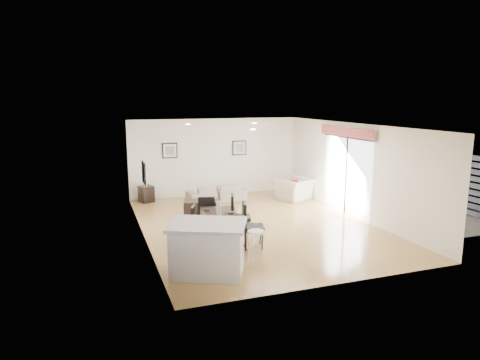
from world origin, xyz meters
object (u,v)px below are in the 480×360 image
object	(u,v)px
dining_chair_foot	(206,212)
coffee_table	(200,207)
sofa	(216,193)
dining_chair_efar	(237,213)
dining_chair_wfar	(189,222)
dining_chair_head	(235,236)
dining_chair_enear	(249,223)
dining_table	(219,218)
dining_chair_wnear	(198,232)
kitchen_island	(208,248)
armchair	(295,189)
bar_stool	(256,236)
side_table	(146,194)

from	to	relation	value
dining_chair_foot	coffee_table	xyz separation A→B (m)	(0.29, 1.81, -0.33)
sofa	dining_chair_efar	bearing A→B (deg)	77.01
sofa	coffee_table	xyz separation A→B (m)	(-0.86, -1.24, -0.09)
dining_chair_wfar	dining_chair_foot	world-z (taller)	dining_chair_foot
dining_chair_head	coffee_table	bearing A→B (deg)	106.11
dining_chair_enear	dining_chair_efar	distance (m)	0.87
dining_chair_efar	coffee_table	world-z (taller)	dining_chair_efar
dining_chair_wfar	coffee_table	xyz separation A→B (m)	(0.89, 2.48, -0.31)
dining_table	dining_chair_wfar	xyz separation A→B (m)	(-0.62, 0.40, -0.14)
dining_chair_wnear	dining_chair_wfar	size ratio (longest dim) A/B	1.04
dining_chair_enear	coffee_table	world-z (taller)	dining_chair_enear
dining_chair_head	kitchen_island	size ratio (longest dim) A/B	0.54
dining_chair_efar	sofa	bearing A→B (deg)	9.29
sofa	dining_table	xyz separation A→B (m)	(-1.14, -4.12, 0.36)
dining_chair_wnear	dining_chair_enear	size ratio (longest dim) A/B	0.88
sofa	dining_chair_enear	xyz separation A→B (m)	(-0.54, -4.52, 0.31)
armchair	dining_chair_enear	world-z (taller)	dining_chair_enear
dining_chair_head	coffee_table	xyz separation A→B (m)	(0.24, 3.95, -0.34)
dining_chair_wfar	armchair	bearing A→B (deg)	148.66
dining_table	dining_chair_wfar	distance (m)	0.75
sofa	dining_chair_wnear	xyz separation A→B (m)	(-1.75, -4.57, 0.24)
dining_chair_foot	dining_chair_wfar	bearing A→B (deg)	61.72
armchair	dining_table	bearing A→B (deg)	18.40
dining_chair_wfar	dining_chair_foot	bearing A→B (deg)	161.03
dining_chair_enear	dining_chair_foot	distance (m)	1.60
armchair	dining_chair_efar	world-z (taller)	dining_chair_efar
coffee_table	dining_chair_efar	bearing A→B (deg)	-67.48
dining_chair_wnear	dining_chair_head	size ratio (longest dim) A/B	0.98
kitchen_island	dining_table	bearing A→B (deg)	90.19
dining_chair_wnear	dining_chair_foot	bearing A→B (deg)	175.44
sofa	coffee_table	bearing A→B (deg)	50.43
dining_chair_wfar	dining_chair_foot	size ratio (longest dim) A/B	0.95
kitchen_island	bar_stool	distance (m)	1.02
dining_chair_head	dining_chair_foot	world-z (taller)	dining_chair_head
armchair	dining_table	distance (m)	5.17
bar_stool	dining_chair_head	bearing A→B (deg)	124.24
dining_table	kitchen_island	distance (m)	1.66
dining_chair_wfar	dining_chair_enear	world-z (taller)	dining_chair_enear
dining_chair_head	dining_chair_foot	size ratio (longest dim) A/B	1.01
dining_chair_efar	coffee_table	xyz separation A→B (m)	(-0.33, 2.42, -0.40)
dining_chair_head	side_table	xyz separation A→B (m)	(-1.10, 5.91, -0.26)
kitchen_island	bar_stool	bearing A→B (deg)	24.31
dining_chair_wfar	kitchen_island	world-z (taller)	kitchen_island
sofa	side_table	distance (m)	2.32
dining_chair_wnear	dining_chair_head	xyz separation A→B (m)	(0.64, -0.62, 0.01)
dining_table	dining_chair_head	distance (m)	1.08
armchair	side_table	distance (m)	4.99
dining_chair_head	armchair	bearing A→B (deg)	70.78
dining_chair_wnear	dining_chair_foot	xyz separation A→B (m)	(0.59, 1.52, 0.01)
dining_chair_enear	kitchen_island	distance (m)	1.69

